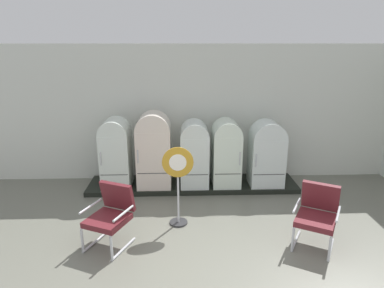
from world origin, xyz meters
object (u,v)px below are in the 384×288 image
at_px(sign_stand, 178,185).
at_px(refrigerator_1, 154,148).
at_px(refrigerator_4, 267,152).
at_px(refrigerator_3, 226,151).
at_px(armchair_left, 111,213).
at_px(refrigerator_2, 194,152).
at_px(armchair_right, 317,213).
at_px(refrigerator_0, 116,151).

bearing_deg(sign_stand, refrigerator_1, 109.14).
relative_size(refrigerator_4, sign_stand, 0.99).
relative_size(refrigerator_3, armchair_left, 1.46).
bearing_deg(refrigerator_4, armchair_left, -145.53).
bearing_deg(refrigerator_4, refrigerator_1, 179.32).
bearing_deg(refrigerator_1, armchair_left, -104.62).
bearing_deg(armchair_left, refrigerator_3, 44.86).
xyz_separation_m(refrigerator_2, armchair_left, (-1.40, -2.07, -0.31)).
height_order(refrigerator_2, refrigerator_4, refrigerator_4).
relative_size(refrigerator_2, armchair_right, 1.44).
relative_size(refrigerator_3, refrigerator_4, 1.01).
bearing_deg(refrigerator_0, sign_stand, -48.52).
xyz_separation_m(refrigerator_0, armchair_left, (0.27, -2.07, -0.35)).
bearing_deg(refrigerator_2, refrigerator_1, -179.34).
distance_m(refrigerator_0, refrigerator_3, 2.36).
height_order(refrigerator_1, refrigerator_3, refrigerator_1).
height_order(refrigerator_2, armchair_right, refrigerator_2).
bearing_deg(refrigerator_1, refrigerator_3, 0.67).
bearing_deg(refrigerator_0, refrigerator_3, 0.25).
bearing_deg(refrigerator_0, refrigerator_1, -0.54).
xyz_separation_m(refrigerator_3, refrigerator_4, (0.87, -0.05, -0.02)).
height_order(refrigerator_2, refrigerator_3, refrigerator_3).
xyz_separation_m(refrigerator_0, refrigerator_4, (3.23, -0.04, -0.05)).
bearing_deg(refrigerator_4, refrigerator_3, 176.91).
bearing_deg(armchair_right, refrigerator_2, 130.07).
xyz_separation_m(refrigerator_1, sign_stand, (0.52, -1.49, -0.20)).
distance_m(refrigerator_2, armchair_right, 2.87).
distance_m(refrigerator_2, armchair_left, 2.52).
bearing_deg(refrigerator_0, refrigerator_4, -0.65).
distance_m(refrigerator_1, refrigerator_2, 0.87).
bearing_deg(refrigerator_1, armchair_right, -38.86).
relative_size(refrigerator_0, refrigerator_4, 1.05).
bearing_deg(refrigerator_2, sign_stand, -102.92).
distance_m(refrigerator_2, refrigerator_4, 1.56).
bearing_deg(armchair_right, refrigerator_0, 148.10).
distance_m(refrigerator_0, sign_stand, 2.01).
xyz_separation_m(refrigerator_0, armchair_right, (3.51, -2.18, -0.35)).
bearing_deg(sign_stand, refrigerator_3, 55.64).
relative_size(refrigerator_1, armchair_right, 1.64).
bearing_deg(refrigerator_0, armchair_right, -31.90).
bearing_deg(sign_stand, refrigerator_2, 77.08).
height_order(refrigerator_0, sign_stand, refrigerator_0).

